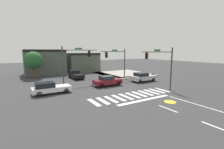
# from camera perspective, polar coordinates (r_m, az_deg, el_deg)

# --- Properties ---
(ground_plane) EXTENTS (120.00, 120.00, 0.00)m
(ground_plane) POSITION_cam_1_polar(r_m,az_deg,el_deg) (22.12, 0.16, -4.75)
(ground_plane) COLOR #353538
(crosswalk_near) EXTENTS (10.27, 2.57, 0.01)m
(crosswalk_near) POSITION_cam_1_polar(r_m,az_deg,el_deg) (18.55, 7.47, -7.45)
(crosswalk_near) COLOR silver
(crosswalk_near) RESTS_ON ground_plane
(lane_markings) EXTENTS (6.80, 24.25, 0.01)m
(lane_markings) POSITION_cam_1_polar(r_m,az_deg,el_deg) (14.43, 32.63, -13.53)
(lane_markings) COLOR white
(lane_markings) RESTS_ON ground_plane
(bike_detector_marking) EXTENTS (1.17, 1.17, 0.01)m
(bike_detector_marking) POSITION_cam_1_polar(r_m,az_deg,el_deg) (17.18, 20.25, -9.24)
(bike_detector_marking) COLOR yellow
(bike_detector_marking) RESTS_ON ground_plane
(curb_corner_northeast) EXTENTS (10.00, 10.60, 0.15)m
(curb_corner_northeast) POSITION_cam_1_polar(r_m,az_deg,el_deg) (34.44, 4.07, 0.18)
(curb_corner_northeast) COLOR #9E998E
(curb_corner_northeast) RESTS_ON ground_plane
(storefront_row) EXTENTS (16.34, 5.67, 5.36)m
(storefront_row) POSITION_cam_1_polar(r_m,az_deg,el_deg) (38.24, -17.74, 4.34)
(storefront_row) COLOR #4C564C
(storefront_row) RESTS_ON ground_plane
(traffic_signal_southeast) EXTENTS (0.32, 5.54, 5.52)m
(traffic_signal_southeast) POSITION_cam_1_polar(r_m,az_deg,el_deg) (22.40, 16.64, 4.83)
(traffic_signal_southeast) COLOR #383A3D
(traffic_signal_southeast) RESTS_ON ground_plane
(traffic_signal_northwest) EXTENTS (5.62, 0.32, 5.76)m
(traffic_signal_northwest) POSITION_cam_1_polar(r_m,az_deg,el_deg) (24.90, -13.11, 5.71)
(traffic_signal_northwest) COLOR #383A3D
(traffic_signal_northwest) RESTS_ON ground_plane
(traffic_signal_northeast) EXTENTS (4.88, 0.32, 5.45)m
(traffic_signal_northeast) POSITION_cam_1_polar(r_m,az_deg,el_deg) (27.91, 1.67, 5.80)
(traffic_signal_northeast) COLOR #383A3D
(traffic_signal_northeast) RESTS_ON ground_plane
(car_silver) EXTENTS (4.21, 1.94, 1.51)m
(car_silver) POSITION_cam_1_polar(r_m,az_deg,el_deg) (26.85, 11.02, -0.88)
(car_silver) COLOR #B7BABF
(car_silver) RESTS_ON ground_plane
(car_maroon) EXTENTS (4.12, 1.74, 1.48)m
(car_maroon) POSITION_cam_1_polar(r_m,az_deg,el_deg) (23.06, -1.69, -2.31)
(car_maroon) COLOR maroon
(car_maroon) RESTS_ON ground_plane
(car_black) EXTENTS (1.75, 4.54, 1.46)m
(car_black) POSITION_cam_1_polar(r_m,az_deg,el_deg) (30.10, -13.07, 0.02)
(car_black) COLOR black
(car_black) RESTS_ON ground_plane
(car_white) EXTENTS (4.38, 1.75, 1.41)m
(car_white) POSITION_cam_1_polar(r_m,az_deg,el_deg) (20.33, -21.58, -4.52)
(car_white) COLOR white
(car_white) RESTS_ON ground_plane
(roadside_tree) EXTENTS (3.14, 3.14, 4.97)m
(roadside_tree) POSITION_cam_1_polar(r_m,az_deg,el_deg) (32.54, -26.48, 4.65)
(roadside_tree) COLOR #4C3823
(roadside_tree) RESTS_ON ground_plane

